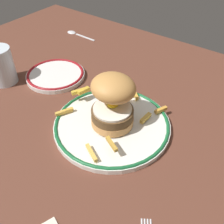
{
  "coord_description": "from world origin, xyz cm",
  "views": [
    {
      "loc": [
        32.18,
        -37.87,
        42.88
      ],
      "look_at": [
        5.84,
        -2.72,
        4.6
      ],
      "focal_mm": 41.99,
      "sensor_mm": 36.0,
      "label": 1
    }
  ],
  "objects_px": {
    "dinner_plate": "(112,124)",
    "burger": "(113,100)",
    "water_glass": "(2,68)",
    "side_plate": "(56,75)",
    "spoon": "(74,33)"
  },
  "relations": [
    {
      "from": "dinner_plate",
      "to": "side_plate",
      "type": "relative_size",
      "value": 1.59
    },
    {
      "from": "dinner_plate",
      "to": "spoon",
      "type": "relative_size",
      "value": 2.02
    },
    {
      "from": "spoon",
      "to": "side_plate",
      "type": "bearing_deg",
      "value": -57.37
    },
    {
      "from": "burger",
      "to": "spoon",
      "type": "height_order",
      "value": "burger"
    },
    {
      "from": "burger",
      "to": "spoon",
      "type": "distance_m",
      "value": 0.53
    },
    {
      "from": "dinner_plate",
      "to": "water_glass",
      "type": "xyz_separation_m",
      "value": [
        -0.36,
        -0.03,
        0.04
      ]
    },
    {
      "from": "side_plate",
      "to": "spoon",
      "type": "bearing_deg",
      "value": 122.63
    },
    {
      "from": "dinner_plate",
      "to": "burger",
      "type": "bearing_deg",
      "value": 111.8
    },
    {
      "from": "burger",
      "to": "spoon",
      "type": "bearing_deg",
      "value": 143.05
    },
    {
      "from": "burger",
      "to": "water_glass",
      "type": "height_order",
      "value": "burger"
    },
    {
      "from": "burger",
      "to": "side_plate",
      "type": "bearing_deg",
      "value": 166.55
    },
    {
      "from": "side_plate",
      "to": "water_glass",
      "type": "bearing_deg",
      "value": -134.45
    },
    {
      "from": "dinner_plate",
      "to": "side_plate",
      "type": "distance_m",
      "value": 0.27
    },
    {
      "from": "spoon",
      "to": "dinner_plate",
      "type": "bearing_deg",
      "value": -37.39
    },
    {
      "from": "dinner_plate",
      "to": "side_plate",
      "type": "height_order",
      "value": "same"
    }
  ]
}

